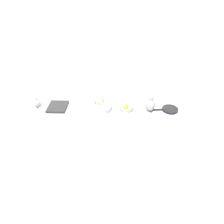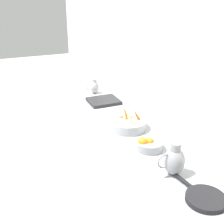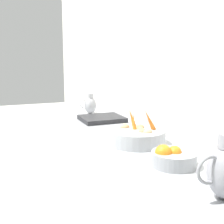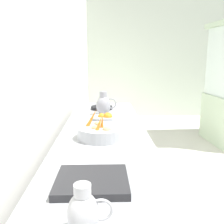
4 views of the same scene
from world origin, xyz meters
name	(u,v)px [view 1 (image 1 of 4)]	position (x,y,z in m)	size (l,w,h in m)	color
tile_wall_left	(132,63)	(-1.95, 0.44, 1.50)	(0.10, 8.08, 3.00)	white
prep_counter	(101,131)	(-1.49, -0.06, 0.44)	(0.70, 3.07, 0.88)	#9EA0A5
vegetable_colander	(101,107)	(-1.51, -0.05, 0.93)	(0.35, 0.35, 0.22)	#9EA0A5
orange_bowl	(126,108)	(-1.50, 0.36, 0.92)	(0.22, 0.22, 0.11)	gray
metal_pitcher_tall	(150,105)	(-1.49, 0.73, 1.00)	(0.21, 0.15, 0.25)	gray
metal_pitcher_short	(36,103)	(-1.55, -1.09, 0.97)	(0.16, 0.11, 0.18)	#A3A3A8
counter_sink_basin	(58,107)	(-1.54, -0.75, 0.90)	(0.34, 0.30, 0.04)	#232326
skillet_on_counter	(170,109)	(-1.52, 1.06, 0.90)	(0.25, 0.42, 0.03)	black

